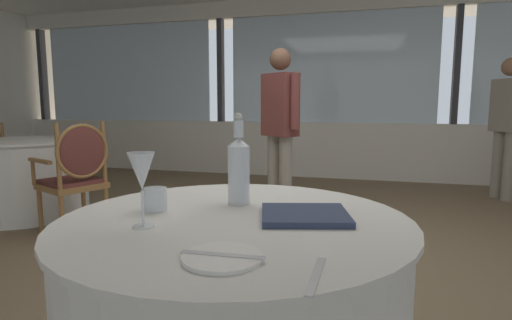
% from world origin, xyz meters
% --- Properties ---
extents(ground_plane, '(14.36, 14.36, 0.00)m').
position_xyz_m(ground_plane, '(0.00, 0.00, 0.00)').
color(ground_plane, '#756047').
extents(window_wall_far, '(11.04, 0.14, 2.72)m').
position_xyz_m(window_wall_far, '(0.00, 3.59, 1.09)').
color(window_wall_far, silver).
rests_on(window_wall_far, ground_plane).
extents(side_plate, '(0.19, 0.19, 0.01)m').
position_xyz_m(side_plate, '(0.29, -1.88, 0.77)').
color(side_plate, white).
rests_on(side_plate, foreground_table).
extents(butter_knife, '(0.20, 0.03, 0.00)m').
position_xyz_m(butter_knife, '(0.29, -1.88, 0.78)').
color(butter_knife, silver).
rests_on(butter_knife, foreground_table).
extents(dinner_fork, '(0.02, 0.20, 0.00)m').
position_xyz_m(dinner_fork, '(0.51, -1.91, 0.77)').
color(dinner_fork, silver).
rests_on(dinner_fork, foreground_table).
extents(water_bottle, '(0.08, 0.08, 0.32)m').
position_xyz_m(water_bottle, '(0.16, -1.36, 0.90)').
color(water_bottle, white).
rests_on(water_bottle, foreground_table).
extents(wine_glass, '(0.08, 0.08, 0.22)m').
position_xyz_m(wine_glass, '(-0.02, -1.70, 0.93)').
color(wine_glass, white).
rests_on(wine_glass, foreground_table).
extents(water_tumbler, '(0.08, 0.08, 0.08)m').
position_xyz_m(water_tumbler, '(-0.08, -1.52, 0.81)').
color(water_tumbler, white).
rests_on(water_tumbler, foreground_table).
extents(menu_book, '(0.32, 0.29, 0.02)m').
position_xyz_m(menu_book, '(0.42, -1.48, 0.78)').
color(menu_book, '#2D3856').
rests_on(menu_book, foreground_table).
extents(background_table_1, '(1.19, 1.19, 0.77)m').
position_xyz_m(background_table_1, '(-2.75, 0.61, 0.38)').
color(background_table_1, silver).
rests_on(background_table_1, ground_plane).
extents(dining_chair_1_0, '(0.61, 0.64, 0.98)m').
position_xyz_m(dining_chair_1_0, '(-1.81, 0.20, 0.56)').
color(dining_chair_1_0, olive).
rests_on(dining_chair_1_0, ground_plane).
extents(diner_person_0, '(0.44, 0.38, 1.66)m').
position_xyz_m(diner_person_0, '(-0.25, 1.24, 0.95)').
color(diner_person_0, gray).
rests_on(diner_person_0, ground_plane).
extents(diner_person_1, '(0.33, 0.49, 1.66)m').
position_xyz_m(diner_person_1, '(2.15, 2.67, 0.94)').
color(diner_person_1, gray).
rests_on(diner_person_1, ground_plane).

